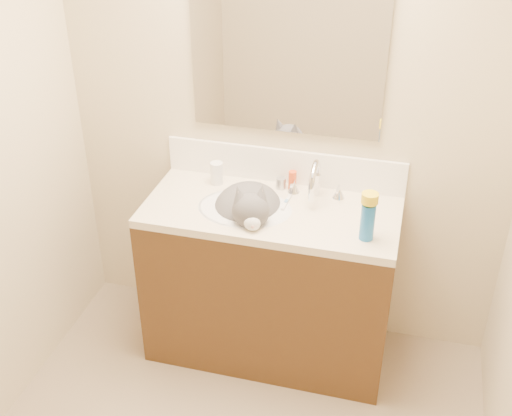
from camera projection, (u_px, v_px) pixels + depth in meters
The scene contains 16 objects.
room_shell at pixel (195, 190), 1.87m from camera, with size 2.24×2.54×2.52m.
vanity_cabinet at pixel (270, 284), 3.24m from camera, with size 1.20×0.55×0.82m, color #442A13.
counter_slab at pixel (271, 212), 3.01m from camera, with size 1.20×0.55×0.04m, color beige.
basin at pixel (245, 220), 3.04m from camera, with size 0.45×0.36×0.14m, color white.
faucet at pixel (315, 183), 3.03m from camera, with size 0.28×0.20×0.21m.
cat at pixel (249, 210), 3.02m from camera, with size 0.45×0.49×0.34m.
backsplash at pixel (284, 166), 3.18m from camera, with size 1.20×0.02×0.18m, color white.
mirror at pixel (287, 49), 2.87m from camera, with size 0.90×0.02×0.80m, color white.
pill_bottle at pixel (217, 173), 3.18m from camera, with size 0.06×0.06×0.11m, color white.
pill_label at pixel (217, 176), 3.19m from camera, with size 0.06×0.06×0.04m, color orange.
silver_jar at pixel (281, 183), 3.15m from camera, with size 0.05×0.05×0.06m, color #B7B7BC.
amber_bottle at pixel (292, 180), 3.13m from camera, with size 0.04×0.04×0.10m, color #D64419.
toothbrush at pixel (286, 202), 3.04m from camera, with size 0.02×0.14×0.01m, color white.
toothbrush_head at pixel (286, 202), 3.04m from camera, with size 0.01×0.03×0.01m, color #5C90C4.
spray_can at pixel (367, 222), 2.74m from camera, with size 0.06×0.06×0.17m, color #1961B2.
spray_cap at pixel (370, 198), 2.68m from camera, with size 0.07×0.07×0.04m, color yellow.
Camera 1 is at (0.59, -1.53, 2.41)m, focal length 45.00 mm.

